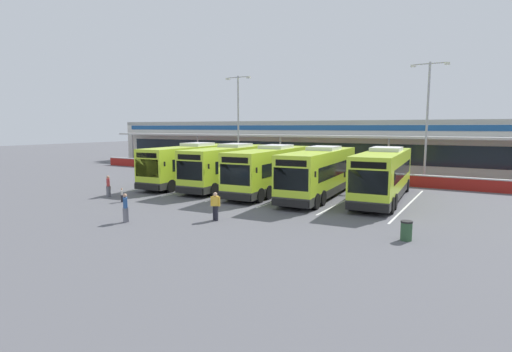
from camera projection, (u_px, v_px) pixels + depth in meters
name	position (u px, v px, depth m)	size (l,w,h in m)	color
ground_plane	(233.00, 204.00, 27.20)	(200.00, 200.00, 0.00)	#56565B
terminal_building	(351.00, 145.00, 49.84)	(70.00, 13.00, 6.00)	beige
red_barrier_wall	(314.00, 174.00, 39.53)	(60.00, 0.40, 1.10)	maroon
coach_bus_leftmost	(192.00, 165.00, 36.28)	(3.61, 12.30, 3.78)	#B7DB2D
coach_bus_left_centre	(230.00, 167.00, 34.45)	(3.61, 12.30, 3.78)	#B7DB2D
coach_bus_centre	(271.00, 170.00, 31.93)	(3.61, 12.30, 3.78)	#B7DB2D
coach_bus_right_centre	(320.00, 173.00, 29.70)	(3.61, 12.30, 3.78)	#B7DB2D
coach_bus_rightmost	(383.00, 175.00, 28.42)	(3.61, 12.30, 3.78)	#B7DB2D
bay_stripe_far_west	(177.00, 182.00, 37.61)	(0.14, 13.00, 0.01)	silver
bay_stripe_west	(212.00, 186.00, 35.50)	(0.14, 13.00, 0.01)	silver
bay_stripe_mid_west	(252.00, 189.00, 33.38)	(0.14, 13.00, 0.01)	silver
bay_stripe_centre	(297.00, 193.00, 31.27)	(0.14, 13.00, 0.01)	silver
bay_stripe_mid_east	(349.00, 198.00, 29.16)	(0.14, 13.00, 0.01)	silver
bay_stripe_east	(409.00, 204.00, 27.05)	(0.14, 13.00, 0.01)	silver
pedestrian_with_handbag	(108.00, 186.00, 29.74)	(0.58, 0.56, 1.62)	slate
pedestrian_in_dark_coat	(215.00, 205.00, 22.20)	(0.53, 0.34, 1.62)	black
pedestrian_child	(122.00, 194.00, 27.67)	(0.29, 0.26, 1.00)	black
pedestrian_near_bin	(125.00, 207.00, 21.77)	(0.46, 0.43, 1.62)	slate
lamp_post_west	(238.00, 118.00, 45.14)	(3.24, 0.28, 11.00)	#9E9EA3
lamp_post_centre	(427.00, 115.00, 35.47)	(3.24, 0.28, 11.00)	#9E9EA3
litter_bin	(406.00, 231.00, 18.33)	(0.54, 0.54, 0.93)	#2D5133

